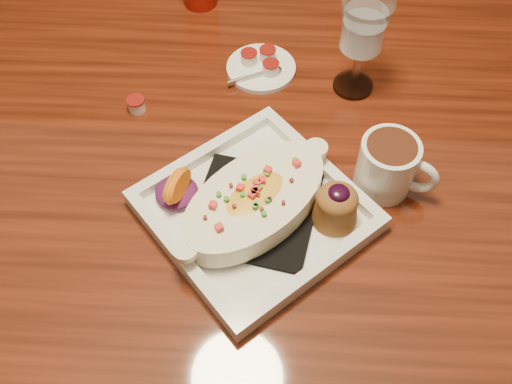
# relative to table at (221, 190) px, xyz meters

# --- Properties ---
(floor) EXTENTS (7.00, 7.00, 0.00)m
(floor) POSITION_rel_table_xyz_m (0.00, 0.00, -0.65)
(floor) COLOR black
(floor) RESTS_ON ground
(table) EXTENTS (1.50, 0.90, 0.75)m
(table) POSITION_rel_table_xyz_m (0.00, 0.00, 0.00)
(table) COLOR maroon
(table) RESTS_ON floor
(chair_far) EXTENTS (0.42, 0.42, 0.93)m
(chair_far) POSITION_rel_table_xyz_m (-0.00, 0.63, -0.15)
(chair_far) COLOR black
(chair_far) RESTS_ON floor
(plate) EXTENTS (0.40, 0.40, 0.08)m
(plate) POSITION_rel_table_xyz_m (0.07, -0.11, 0.13)
(plate) COLOR white
(plate) RESTS_ON table
(coffee_mug) EXTENTS (0.12, 0.09, 0.09)m
(coffee_mug) POSITION_rel_table_xyz_m (0.26, -0.04, 0.15)
(coffee_mug) COLOR white
(coffee_mug) RESTS_ON table
(goblet) EXTENTS (0.09, 0.09, 0.18)m
(goblet) POSITION_rel_table_xyz_m (0.22, 0.17, 0.22)
(goblet) COLOR silver
(goblet) RESTS_ON table
(saucer) EXTENTS (0.13, 0.13, 0.09)m
(saucer) POSITION_rel_table_xyz_m (0.06, 0.20, 0.11)
(saucer) COLOR white
(saucer) RESTS_ON table
(creamer_loose) EXTENTS (0.03, 0.03, 0.02)m
(creamer_loose) POSITION_rel_table_xyz_m (-0.15, 0.09, 0.11)
(creamer_loose) COLOR silver
(creamer_loose) RESTS_ON table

